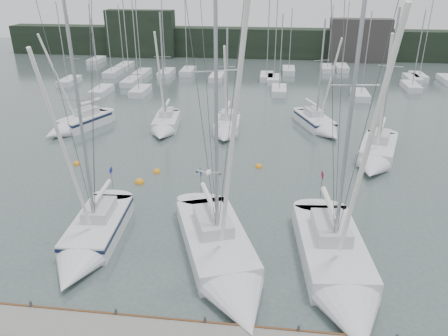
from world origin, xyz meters
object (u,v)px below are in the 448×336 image
object	(u,v)px
buoy_b	(259,167)
buoy_c	(77,164)
sailboat_near_left	(89,242)
sailboat_near_right	(340,276)
sailboat_mid_d	(320,125)
buoy_d	(139,183)
sailboat_near_center	(225,266)
sailboat_mid_b	(165,126)
sailboat_mid_e	(376,156)
sailboat_mid_a	(75,125)
buoy_a	(157,172)
sailboat_mid_c	(226,129)

from	to	relation	value
buoy_b	buoy_c	world-z (taller)	same
sailboat_near_left	sailboat_near_right	bearing A→B (deg)	-9.24
sailboat_near_left	sailboat_mid_d	distance (m)	26.28
sailboat_mid_d	buoy_d	world-z (taller)	sailboat_mid_d
sailboat_near_right	buoy_b	xyz separation A→B (m)	(-4.68, 13.95, -0.61)
sailboat_near_center	sailboat_near_right	xyz separation A→B (m)	(5.69, -0.13, 0.04)
sailboat_mid_b	buoy_c	world-z (taller)	sailboat_mid_b
sailboat_mid_e	sailboat_near_left	bearing A→B (deg)	-124.62
buoy_b	buoy_c	distance (m)	14.70
sailboat_mid_e	buoy_c	xyz separation A→B (m)	(-23.99, -3.15, -0.60)
sailboat_mid_a	buoy_d	world-z (taller)	sailboat_mid_a
sailboat_near_left	buoy_c	size ratio (longest dim) A/B	24.87
sailboat_mid_b	buoy_d	distance (m)	11.31
buoy_d	buoy_a	bearing A→B (deg)	67.89
sailboat_mid_e	buoy_c	size ratio (longest dim) A/B	22.53
buoy_a	buoy_c	xyz separation A→B (m)	(-6.84, 0.71, 0.00)
sailboat_mid_c	sailboat_near_center	bearing A→B (deg)	-85.24
buoy_d	sailboat_mid_c	bearing A→B (deg)	65.10
sailboat_mid_e	buoy_d	distance (m)	18.87
sailboat_mid_d	sailboat_near_center	bearing A→B (deg)	-126.75
sailboat_mid_e	buoy_b	bearing A→B (deg)	-151.69
sailboat_mid_e	buoy_d	bearing A→B (deg)	-145.25
sailboat_mid_c	buoy_d	xyz separation A→B (m)	(-5.15, -11.10, -0.54)
sailboat_mid_a	sailboat_mid_e	xyz separation A→B (m)	(27.58, -4.60, 0.02)
sailboat_mid_d	sailboat_mid_a	bearing A→B (deg)	166.06
sailboat_mid_d	buoy_c	bearing A→B (deg)	-173.08
sailboat_mid_a	buoy_a	xyz separation A→B (m)	(10.43, -8.46, -0.58)
sailboat_near_left	sailboat_mid_d	size ratio (longest dim) A/B	1.27
sailboat_near_center	buoy_b	world-z (taller)	sailboat_near_center
buoy_b	buoy_d	size ratio (longest dim) A/B	0.81
sailboat_mid_b	buoy_c	size ratio (longest dim) A/B	20.59
sailboat_mid_e	buoy_b	distance (m)	9.55
sailboat_mid_d	buoy_b	distance (m)	10.98
sailboat_mid_a	buoy_c	distance (m)	8.56
sailboat_mid_d	buoy_b	xyz separation A→B (m)	(-5.52, -9.47, -0.53)
buoy_a	buoy_b	bearing A→B (deg)	14.09
sailboat_mid_b	sailboat_near_right	bearing A→B (deg)	-61.90
sailboat_near_left	buoy_c	xyz separation A→B (m)	(-5.86, 11.32, -0.55)
sailboat_near_center	buoy_a	world-z (taller)	sailboat_near_center
sailboat_mid_d	buoy_a	size ratio (longest dim) A/B	18.69
sailboat_near_right	buoy_c	size ratio (longest dim) A/B	29.04
sailboat_mid_b	buoy_c	distance (m)	10.04
sailboat_near_right	sailboat_mid_b	distance (m)	25.58
sailboat_near_right	sailboat_mid_d	distance (m)	23.44
sailboat_near_left	buoy_d	size ratio (longest dim) A/B	20.21
sailboat_near_center	sailboat_mid_c	xyz separation A→B (m)	(-2.44, 21.00, -0.02)
sailboat_mid_b	buoy_d	size ratio (longest dim) A/B	16.73
sailboat_mid_b	sailboat_near_center	bearing A→B (deg)	-73.71
sailboat_near_left	buoy_d	world-z (taller)	sailboat_near_left
sailboat_mid_a	sailboat_near_left	bearing A→B (deg)	-40.06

